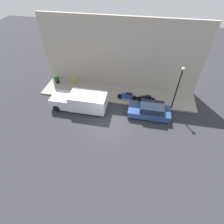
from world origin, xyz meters
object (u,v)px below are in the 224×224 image
(potted_plant, at_px, (57,79))
(parked_car, at_px, (150,111))
(streetlamp, at_px, (178,84))
(cafe_chair, at_px, (73,79))
(motorcycle_black, at_px, (146,99))
(motorcycle_blue, at_px, (127,96))
(motorcycle_red, at_px, (95,94))
(delivery_van, at_px, (80,101))

(potted_plant, bearing_deg, parked_car, -107.81)
(streetlamp, height_order, potted_plant, streetlamp)
(cafe_chair, bearing_deg, motorcycle_black, -102.39)
(motorcycle_blue, distance_m, cafe_chair, 6.67)
(potted_plant, bearing_deg, motorcycle_blue, -100.73)
(streetlamp, bearing_deg, parked_car, 123.25)
(parked_car, height_order, motorcycle_black, parked_car)
(motorcycle_red, bearing_deg, parked_car, -105.12)
(potted_plant, bearing_deg, motorcycle_red, -110.78)
(parked_car, distance_m, potted_plant, 11.11)
(motorcycle_blue, bearing_deg, parked_car, -128.52)
(streetlamp, bearing_deg, delivery_van, 100.08)
(delivery_van, height_order, streetlamp, streetlamp)
(motorcycle_red, height_order, streetlamp, streetlamp)
(delivery_van, relative_size, cafe_chair, 5.73)
(parked_car, distance_m, cafe_chair, 9.44)
(parked_car, height_order, potted_plant, parked_car)
(motorcycle_red, relative_size, potted_plant, 2.56)
(streetlamp, distance_m, potted_plant, 13.05)
(motorcycle_red, relative_size, motorcycle_blue, 1.04)
(motorcycle_black, distance_m, motorcycle_blue, 1.91)
(motorcycle_red, xyz_separation_m, motorcycle_blue, (0.30, -3.35, 0.00))
(streetlamp, bearing_deg, motorcycle_red, 88.94)
(motorcycle_black, relative_size, cafe_chair, 2.04)
(delivery_van, bearing_deg, parked_car, -88.55)
(motorcycle_black, bearing_deg, motorcycle_red, 92.88)
(parked_car, xyz_separation_m, motorcycle_red, (1.53, 5.64, -0.05))
(motorcycle_black, relative_size, streetlamp, 0.43)
(parked_car, height_order, cafe_chair, parked_car)
(potted_plant, bearing_deg, cafe_chair, -83.11)
(cafe_chair, bearing_deg, potted_plant, 96.89)
(parked_car, bearing_deg, delivery_van, 91.45)
(parked_car, height_order, streetlamp, streetlamp)
(motorcycle_black, bearing_deg, delivery_van, 107.44)
(motorcycle_black, bearing_deg, motorcycle_blue, 88.82)
(delivery_van, height_order, motorcycle_red, delivery_van)
(motorcycle_blue, bearing_deg, motorcycle_red, 95.18)
(motorcycle_red, distance_m, motorcycle_blue, 3.36)
(motorcycle_red, distance_m, potted_plant, 5.28)
(delivery_van, xyz_separation_m, potted_plant, (3.56, 3.97, -0.29))
(motorcycle_blue, distance_m, potted_plant, 8.43)
(potted_plant, bearing_deg, motorcycle_black, -98.96)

